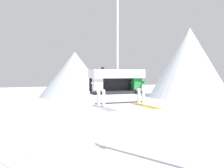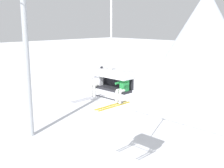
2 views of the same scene
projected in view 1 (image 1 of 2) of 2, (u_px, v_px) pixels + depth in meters
mountain_peak_central at (75, 74)px, 63.91m from camera, size 15.96×15.96×10.18m
mountain_peak_east at (189, 63)px, 62.06m from camera, size 17.84×17.84×15.37m
chairlift_chair at (117, 76)px, 9.85m from camera, size 1.91×0.74×4.85m
skier_white at (99, 86)px, 9.38m from camera, size 0.48×1.70×1.34m
skier_green at (138, 86)px, 9.96m from camera, size 0.46×1.70×1.23m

